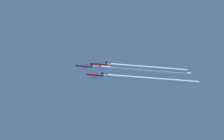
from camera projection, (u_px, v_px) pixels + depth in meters
jet_lead at (84, 66)px, 527.77m from camera, size 8.63×12.57×3.02m
jet_left_wingman at (99, 64)px, 521.37m from camera, size 8.63×12.57×3.02m
jet_right_wingman at (95, 75)px, 536.93m from camera, size 8.63×12.57×3.02m
smoke_trail_lead at (142, 71)px, 534.10m from camera, size 2.56×67.55×2.56m
smoke_trail_left_wingman at (148, 68)px, 526.62m from camera, size 2.56×54.20×2.56m
smoke_trail_right_wingman at (152, 79)px, 543.22m from camera, size 2.56×67.07×2.56m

